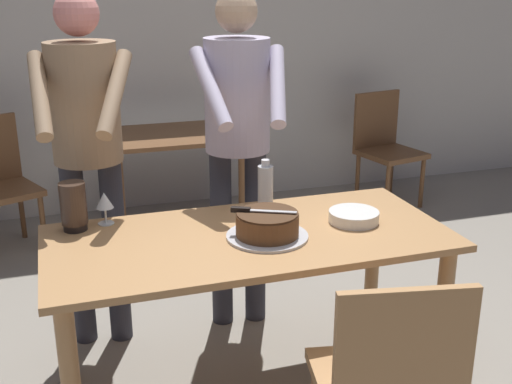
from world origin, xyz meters
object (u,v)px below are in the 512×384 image
(water_bottle, at_px, (265,189))
(chair_near_side, at_px, (387,381))
(cake_knife, at_px, (250,210))
(main_dining_table, at_px, (249,260))
(plate_stack, at_px, (354,217))
(cake_on_platter, at_px, (267,226))
(person_cutting_cake, at_px, (238,126))
(wine_glass_near, at_px, (104,201))
(background_chair_0, at_px, (385,144))
(background_table, at_px, (174,156))
(hurricane_lamp, at_px, (73,206))
(person_standing_beside, at_px, (87,135))

(water_bottle, height_order, chair_near_side, water_bottle)
(cake_knife, bearing_deg, main_dining_table, 83.43)
(cake_knife, bearing_deg, plate_stack, 2.11)
(cake_on_platter, bearing_deg, person_cutting_cake, 84.05)
(wine_glass_near, bearing_deg, cake_knife, -30.91)
(person_cutting_cake, relative_size, background_chair_0, 1.91)
(background_table, relative_size, background_chair_0, 1.11)
(main_dining_table, bearing_deg, water_bottle, 57.13)
(background_chair_0, bearing_deg, wine_glass_near, -143.20)
(person_cutting_cake, bearing_deg, background_chair_0, 41.47)
(cake_on_platter, bearing_deg, water_bottle, 72.73)
(plate_stack, bearing_deg, person_cutting_cake, 120.34)
(main_dining_table, height_order, hurricane_lamp, hurricane_lamp)
(cake_on_platter, height_order, water_bottle, water_bottle)
(hurricane_lamp, height_order, background_chair_0, hurricane_lamp)
(cake_knife, distance_m, background_table, 1.99)
(main_dining_table, relative_size, person_standing_beside, 0.98)
(background_chair_0, bearing_deg, cake_knife, -130.74)
(cake_knife, distance_m, person_standing_beside, 0.90)
(cake_on_platter, xyz_separation_m, plate_stack, (0.42, 0.05, -0.03))
(cake_on_platter, distance_m, background_chair_0, 2.77)
(hurricane_lamp, bearing_deg, cake_knife, -23.67)
(person_standing_beside, bearing_deg, chair_near_side, -59.11)
(plate_stack, distance_m, person_standing_beside, 1.28)
(hurricane_lamp, relative_size, background_table, 0.21)
(person_cutting_cake, bearing_deg, wine_glass_near, -157.40)
(cake_on_platter, distance_m, background_table, 2.01)
(main_dining_table, height_order, chair_near_side, chair_near_side)
(hurricane_lamp, bearing_deg, person_standing_beside, 74.62)
(main_dining_table, distance_m, plate_stack, 0.50)
(plate_stack, height_order, chair_near_side, chair_near_side)
(background_table, xyz_separation_m, background_chair_0, (1.75, 0.13, -0.09))
(chair_near_side, bearing_deg, person_cutting_cake, 94.71)
(cake_knife, height_order, plate_stack, cake_knife)
(person_cutting_cake, relative_size, person_standing_beside, 1.00)
(main_dining_table, distance_m, background_table, 1.95)
(wine_glass_near, height_order, background_table, wine_glass_near)
(main_dining_table, bearing_deg, hurricane_lamp, 157.71)
(main_dining_table, xyz_separation_m, chair_near_side, (0.24, -0.76, -0.14))
(cake_on_platter, xyz_separation_m, chair_near_side, (0.18, -0.71, -0.31))
(person_standing_beside, relative_size, chair_near_side, 1.91)
(person_cutting_cake, relative_size, background_table, 1.72)
(water_bottle, bearing_deg, plate_stack, -35.22)
(person_standing_beside, distance_m, background_chair_0, 2.86)
(wine_glass_near, height_order, chair_near_side, chair_near_side)
(main_dining_table, relative_size, cake_on_platter, 4.93)
(main_dining_table, xyz_separation_m, wine_glass_near, (-0.56, 0.31, 0.22))
(wine_glass_near, height_order, background_chair_0, background_chair_0)
(plate_stack, xyz_separation_m, chair_near_side, (-0.24, -0.76, -0.28))
(main_dining_table, xyz_separation_m, cake_on_platter, (0.06, -0.05, 0.17))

